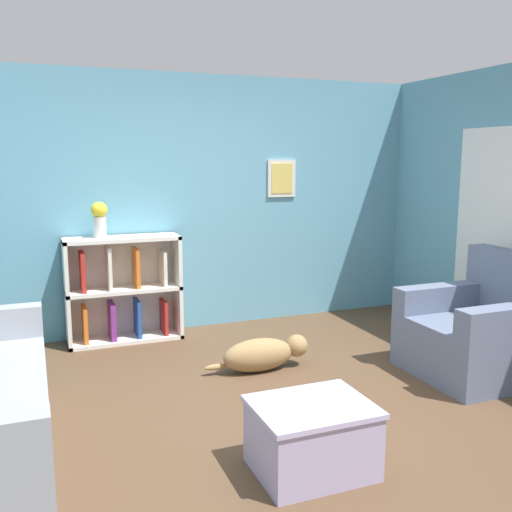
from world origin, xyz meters
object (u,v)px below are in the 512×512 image
recliner_chair (481,332)px  coffee_table (312,435)px  bookshelf (123,290)px  dog (263,354)px  vase (99,218)px

recliner_chair → coffee_table: size_ratio=1.51×
bookshelf → dog: bearing=-52.8°
recliner_chair → vase: size_ratio=2.95×
bookshelf → vase: (-0.19, -0.03, 0.72)m
recliner_chair → vase: 3.52m
coffee_table → dog: coffee_table is taller
vase → dog: bearing=-47.1°
dog → vase: vase is taller
recliner_chair → bookshelf: bearing=142.9°
bookshelf → dog: 1.63m
dog → vase: 2.00m
coffee_table → recliner_chair: bearing=23.0°
recliner_chair → vase: (-2.80, 1.95, 0.87)m
bookshelf → vase: 0.74m
bookshelf → coffee_table: (0.63, -2.82, -0.28)m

